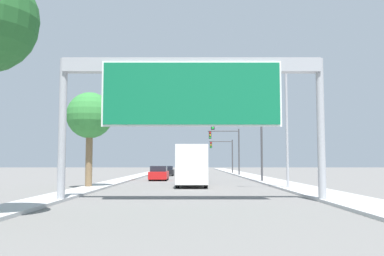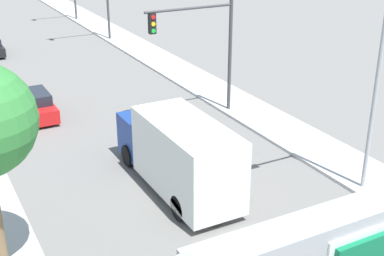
{
  "view_description": "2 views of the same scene",
  "coord_description": "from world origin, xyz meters",
  "px_view_note": "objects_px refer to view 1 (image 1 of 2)",
  "views": [
    {
      "loc": [
        0.02,
        -3.23,
        1.96
      ],
      "look_at": [
        0.0,
        24.18,
        4.14
      ],
      "focal_mm": 40.0,
      "sensor_mm": 36.0,
      "label": 1
    },
    {
      "loc": [
        -8.94,
        13.23,
        11.2
      ],
      "look_at": [
        -0.02,
        29.87,
        3.26
      ],
      "focal_mm": 50.0,
      "sensor_mm": 36.0,
      "label": 2
    }
  ],
  "objects_px": {
    "car_near_right": "(168,171)",
    "traffic_light_far_intersection": "(225,151)",
    "traffic_light_near_intersection": "(245,136)",
    "truck_box_primary": "(192,166)",
    "traffic_light_mid_block": "(229,144)",
    "car_near_center": "(159,174)",
    "palm_tree_background": "(90,116)",
    "street_lamp_right": "(282,117)",
    "sign_gantry": "(192,88)"
  },
  "relations": [
    {
      "from": "car_near_right",
      "to": "traffic_light_far_intersection",
      "type": "relative_size",
      "value": 0.76
    },
    {
      "from": "traffic_light_near_intersection",
      "to": "traffic_light_far_intersection",
      "type": "relative_size",
      "value": 1.14
    },
    {
      "from": "car_near_right",
      "to": "truck_box_primary",
      "type": "distance_m",
      "value": 26.87
    },
    {
      "from": "traffic_light_mid_block",
      "to": "traffic_light_far_intersection",
      "type": "xyz_separation_m",
      "value": [
        0.09,
        10.0,
        -0.68
      ]
    },
    {
      "from": "car_near_center",
      "to": "traffic_light_far_intersection",
      "type": "relative_size",
      "value": 0.79
    },
    {
      "from": "car_near_right",
      "to": "palm_tree_background",
      "type": "relative_size",
      "value": 0.6
    },
    {
      "from": "car_near_right",
      "to": "traffic_light_near_intersection",
      "type": "distance_m",
      "value": 21.87
    },
    {
      "from": "car_near_right",
      "to": "traffic_light_mid_block",
      "type": "xyz_separation_m",
      "value": [
        8.86,
        0.25,
        3.84
      ]
    },
    {
      "from": "palm_tree_background",
      "to": "street_lamp_right",
      "type": "bearing_deg",
      "value": -5.24
    },
    {
      "from": "traffic_light_near_intersection",
      "to": "traffic_light_mid_block",
      "type": "height_order",
      "value": "traffic_light_mid_block"
    },
    {
      "from": "traffic_light_near_intersection",
      "to": "street_lamp_right",
      "type": "relative_size",
      "value": 0.73
    },
    {
      "from": "sign_gantry",
      "to": "truck_box_primary",
      "type": "distance_m",
      "value": 13.86
    },
    {
      "from": "truck_box_primary",
      "to": "palm_tree_background",
      "type": "relative_size",
      "value": 1.09
    },
    {
      "from": "sign_gantry",
      "to": "traffic_light_far_intersection",
      "type": "height_order",
      "value": "sign_gantry"
    },
    {
      "from": "car_near_right",
      "to": "traffic_light_far_intersection",
      "type": "distance_m",
      "value": 13.97
    },
    {
      "from": "car_near_center",
      "to": "truck_box_primary",
      "type": "relative_size",
      "value": 0.57
    },
    {
      "from": "traffic_light_mid_block",
      "to": "palm_tree_background",
      "type": "height_order",
      "value": "palm_tree_background"
    },
    {
      "from": "car_near_center",
      "to": "traffic_light_near_intersection",
      "type": "relative_size",
      "value": 0.69
    },
    {
      "from": "traffic_light_near_intersection",
      "to": "traffic_light_mid_block",
      "type": "bearing_deg",
      "value": 89.27
    },
    {
      "from": "palm_tree_background",
      "to": "traffic_light_far_intersection",
      "type": "bearing_deg",
      "value": 71.56
    },
    {
      "from": "sign_gantry",
      "to": "traffic_light_near_intersection",
      "type": "distance_m",
      "value": 20.82
    },
    {
      "from": "truck_box_primary",
      "to": "traffic_light_near_intersection",
      "type": "distance_m",
      "value": 8.99
    },
    {
      "from": "traffic_light_far_intersection",
      "to": "palm_tree_background",
      "type": "distance_m",
      "value": 41.47
    },
    {
      "from": "car_near_center",
      "to": "truck_box_primary",
      "type": "distance_m",
      "value": 11.85
    },
    {
      "from": "car_near_center",
      "to": "traffic_light_mid_block",
      "type": "xyz_separation_m",
      "value": [
        8.86,
        15.59,
        3.78
      ]
    },
    {
      "from": "truck_box_primary",
      "to": "traffic_light_near_intersection",
      "type": "relative_size",
      "value": 1.21
    },
    {
      "from": "car_near_center",
      "to": "palm_tree_background",
      "type": "bearing_deg",
      "value": -106.89
    },
    {
      "from": "street_lamp_right",
      "to": "car_near_right",
      "type": "bearing_deg",
      "value": 108.25
    },
    {
      "from": "sign_gantry",
      "to": "traffic_light_mid_block",
      "type": "relative_size",
      "value": 1.99
    },
    {
      "from": "car_near_right",
      "to": "truck_box_primary",
      "type": "xyz_separation_m",
      "value": [
        3.5,
        -26.62,
        0.99
      ]
    },
    {
      "from": "car_near_right",
      "to": "traffic_light_near_intersection",
      "type": "xyz_separation_m",
      "value": [
        8.6,
        -19.75,
        3.75
      ]
    },
    {
      "from": "truck_box_primary",
      "to": "traffic_light_mid_block",
      "type": "height_order",
      "value": "traffic_light_mid_block"
    },
    {
      "from": "traffic_light_mid_block",
      "to": "traffic_light_near_intersection",
      "type": "bearing_deg",
      "value": -90.73
    },
    {
      "from": "traffic_light_mid_block",
      "to": "palm_tree_background",
      "type": "bearing_deg",
      "value": -113.95
    },
    {
      "from": "car_near_right",
      "to": "street_lamp_right",
      "type": "bearing_deg",
      "value": -71.75
    },
    {
      "from": "sign_gantry",
      "to": "car_near_right",
      "type": "height_order",
      "value": "sign_gantry"
    },
    {
      "from": "sign_gantry",
      "to": "palm_tree_background",
      "type": "bearing_deg",
      "value": 125.28
    },
    {
      "from": "street_lamp_right",
      "to": "sign_gantry",
      "type": "bearing_deg",
      "value": -124.34
    },
    {
      "from": "traffic_light_far_intersection",
      "to": "palm_tree_background",
      "type": "relative_size",
      "value": 0.79
    },
    {
      "from": "traffic_light_mid_block",
      "to": "street_lamp_right",
      "type": "height_order",
      "value": "street_lamp_right"
    },
    {
      "from": "car_near_center",
      "to": "street_lamp_right",
      "type": "relative_size",
      "value": 0.5
    },
    {
      "from": "car_near_center",
      "to": "palm_tree_background",
      "type": "height_order",
      "value": "palm_tree_background"
    },
    {
      "from": "palm_tree_background",
      "to": "traffic_light_near_intersection",
      "type": "bearing_deg",
      "value": 36.11
    },
    {
      "from": "street_lamp_right",
      "to": "truck_box_primary",
      "type": "bearing_deg",
      "value": 150.11
    },
    {
      "from": "sign_gantry",
      "to": "car_near_center",
      "type": "height_order",
      "value": "sign_gantry"
    },
    {
      "from": "sign_gantry",
      "to": "truck_box_primary",
      "type": "bearing_deg",
      "value": 90.0
    },
    {
      "from": "car_near_right",
      "to": "traffic_light_far_intersection",
      "type": "height_order",
      "value": "traffic_light_far_intersection"
    },
    {
      "from": "car_near_right",
      "to": "car_near_center",
      "type": "xyz_separation_m",
      "value": [
        -0.0,
        -15.34,
        0.06
      ]
    },
    {
      "from": "palm_tree_background",
      "to": "street_lamp_right",
      "type": "distance_m",
      "value": 14.24
    },
    {
      "from": "sign_gantry",
      "to": "street_lamp_right",
      "type": "xyz_separation_m",
      "value": [
        6.52,
        9.54,
        -0.42
      ]
    }
  ]
}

